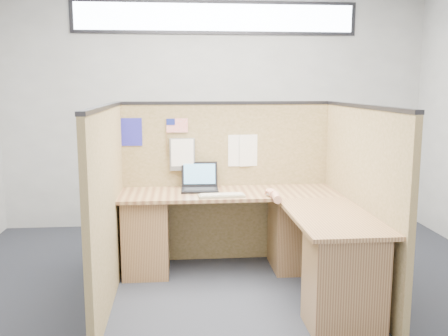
{
  "coord_description": "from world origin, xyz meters",
  "views": [
    {
      "loc": [
        -0.45,
        -3.69,
        1.67
      ],
      "look_at": [
        -0.06,
        0.5,
        0.98
      ],
      "focal_mm": 40.0,
      "sensor_mm": 36.0,
      "label": 1
    }
  ],
  "objects": [
    {
      "name": "wall_front",
      "position": [
        0.0,
        -2.25,
        1.4
      ],
      "size": [
        5.0,
        0.0,
        5.0
      ],
      "primitive_type": "plane",
      "rotation": [
        -1.57,
        0.0,
        0.0
      ],
      "color": "#A4A6A9",
      "rests_on": "floor"
    },
    {
      "name": "laptop",
      "position": [
        -0.26,
        0.81,
        0.79
      ],
      "size": [
        0.34,
        0.33,
        0.24
      ],
      "rotation": [
        0.0,
        0.0,
        -0.03
      ],
      "color": "black",
      "rests_on": "l_desk"
    },
    {
      "name": "file_holder",
      "position": [
        -0.41,
        0.94,
        1.04
      ],
      "size": [
        0.24,
        0.05,
        0.3
      ],
      "color": "slate",
      "rests_on": "cubicle_partitions"
    },
    {
      "name": "wall_back",
      "position": [
        0.0,
        2.25,
        1.4
      ],
      "size": [
        5.0,
        0.0,
        5.0
      ],
      "primitive_type": "plane",
      "rotation": [
        1.57,
        0.0,
        0.0
      ],
      "color": "#A4A6A9",
      "rests_on": "floor"
    },
    {
      "name": "blue_poster",
      "position": [
        -0.88,
        0.97,
        1.25
      ],
      "size": [
        0.19,
        0.01,
        0.26
      ],
      "primitive_type": "cube",
      "rotation": [
        0.0,
        0.0,
        -0.02
      ],
      "color": "#2323A0",
      "rests_on": "cubicle_partitions"
    },
    {
      "name": "paper_left",
      "position": [
        0.14,
        0.97,
        1.07
      ],
      "size": [
        0.24,
        0.0,
        0.3
      ],
      "primitive_type": "cube",
      "rotation": [
        0.0,
        0.0,
        0.0
      ],
      "color": "white",
      "rests_on": "cubicle_partitions"
    },
    {
      "name": "keyboard",
      "position": [
        -0.09,
        0.48,
        0.74
      ],
      "size": [
        0.41,
        0.16,
        0.03
      ],
      "rotation": [
        0.0,
        0.0,
        0.05
      ],
      "color": "gray",
      "rests_on": "l_desk"
    },
    {
      "name": "floor",
      "position": [
        0.0,
        0.0,
        0.0
      ],
      "size": [
        5.0,
        5.0,
        0.0
      ],
      "primitive_type": "plane",
      "color": "#1F232C",
      "rests_on": "ground"
    },
    {
      "name": "american_flag",
      "position": [
        -0.48,
        0.96,
        1.3
      ],
      "size": [
        0.2,
        0.01,
        0.35
      ],
      "color": "olive",
      "rests_on": "cubicle_partitions"
    },
    {
      "name": "hand_forearm",
      "position": [
        0.35,
        0.35,
        0.76
      ],
      "size": [
        0.1,
        0.36,
        0.08
      ],
      "color": "tan",
      "rests_on": "l_desk"
    },
    {
      "name": "paper_right",
      "position": [
        0.24,
        0.97,
        1.07
      ],
      "size": [
        0.24,
        0.04,
        0.3
      ],
      "primitive_type": "cube",
      "rotation": [
        0.0,
        0.0,
        0.15
      ],
      "color": "white",
      "rests_on": "cubicle_partitions"
    },
    {
      "name": "mouse",
      "position": [
        0.34,
        0.48,
        0.75
      ],
      "size": [
        0.11,
        0.08,
        0.04
      ],
      "primitive_type": "ellipsoid",
      "rotation": [
        0.0,
        0.0,
        -0.2
      ],
      "color": "#B4B4B9",
      "rests_on": "l_desk"
    },
    {
      "name": "clerestory_window",
      "position": [
        0.0,
        2.23,
        2.45
      ],
      "size": [
        3.3,
        0.04,
        0.38
      ],
      "color": "#232328",
      "rests_on": "wall_back"
    },
    {
      "name": "cubicle_partitions",
      "position": [
        0.0,
        0.43,
        0.77
      ],
      "size": [
        2.06,
        1.83,
        1.53
      ],
      "color": "brown",
      "rests_on": "floor"
    },
    {
      "name": "l_desk",
      "position": [
        0.18,
        0.29,
        0.39
      ],
      "size": [
        1.95,
        1.75,
        0.73
      ],
      "color": "brown",
      "rests_on": "floor"
    }
  ]
}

